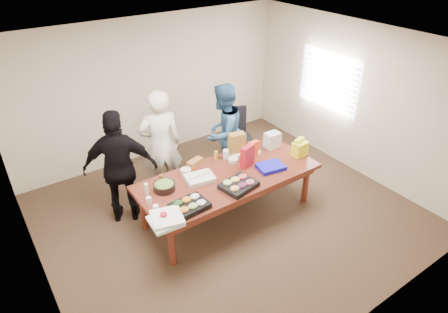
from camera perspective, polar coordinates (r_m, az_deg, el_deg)
floor at (r=6.39m, az=0.61°, el=-8.41°), size 5.50×5.00×0.02m
ceiling at (r=5.12m, az=0.79°, el=15.87°), size 5.50×5.00×0.02m
wall_back at (r=7.62m, az=-10.42°, el=9.72°), size 5.50×0.04×2.70m
wall_front at (r=4.22m, az=21.15°, el=-11.21°), size 5.50×0.04×2.70m
wall_left at (r=4.84m, az=-27.13°, el=-6.78°), size 0.04×5.00×2.70m
wall_right at (r=7.42m, az=18.46°, el=8.04°), size 0.04×5.00×2.70m
window_panel at (r=7.69m, az=15.03°, el=10.57°), size 0.03×1.40×1.10m
window_blinds at (r=7.66m, az=14.82°, el=10.52°), size 0.04×1.36×1.00m
conference_table at (r=6.15m, az=0.63°, el=-5.63°), size 2.80×1.20×0.75m
office_chair at (r=7.41m, az=2.41°, el=2.64°), size 0.71×0.71×1.07m
person_center at (r=6.40m, az=-9.25°, el=1.63°), size 0.78×0.60×1.90m
person_right at (r=6.84m, az=-0.16°, el=3.51°), size 1.06×0.96×1.78m
person_left at (r=5.98m, az=-14.92°, el=-1.66°), size 1.17×0.89×1.85m
veggie_tray at (r=5.29m, az=-5.03°, el=-7.18°), size 0.50×0.40×0.07m
fruit_tray at (r=5.65m, az=2.17°, el=-4.22°), size 0.56×0.48×0.08m
sheet_cake at (r=5.81m, az=-3.56°, el=-3.20°), size 0.46×0.38×0.07m
salad_bowl at (r=5.66m, az=-8.74°, el=-4.38°), size 0.40×0.40×0.10m
chip_bag_blue at (r=6.12m, az=6.85°, el=-1.51°), size 0.45×0.37×0.06m
chip_bag_red at (r=6.08m, az=3.43°, el=0.04°), size 0.26×0.16×0.35m
chip_bag_yellow at (r=6.50m, az=10.88°, el=1.42°), size 0.22×0.14×0.30m
chip_bag_orange at (r=6.37m, az=4.32°, el=1.12°), size 0.17×0.08×0.26m
mayo_jar at (r=6.32m, az=0.27°, el=0.35°), size 0.11×0.11×0.15m
mustard_bottle at (r=6.28m, az=-1.19°, el=0.14°), size 0.07×0.07×0.15m
dressing_bottle at (r=5.74m, az=-9.18°, el=-3.42°), size 0.06×0.06×0.18m
ranch_bottle at (r=5.60m, az=-11.27°, el=-4.67°), size 0.06×0.06×0.17m
banana_bunch at (r=6.46m, az=3.88°, el=0.61°), size 0.27×0.20×0.08m
bread_loaf at (r=6.15m, az=-4.25°, el=-0.91°), size 0.29×0.18×0.11m
kraft_bag at (r=6.45m, az=1.91°, el=2.00°), size 0.29×0.21×0.35m
red_cup at (r=5.10m, az=-8.81°, el=-8.78°), size 0.10×0.10×0.12m
clear_cup_a at (r=5.27m, az=-9.92°, el=-7.54°), size 0.09×0.09×0.11m
clear_cup_b at (r=5.43m, az=-10.94°, el=-6.34°), size 0.10×0.10×0.10m
pizza_box_lower at (r=5.10m, az=-8.57°, el=-9.36°), size 0.42×0.42×0.04m
pizza_box_upper at (r=5.08m, az=-8.32°, el=-8.83°), size 0.48×0.48×0.04m
plate_a at (r=6.53m, az=4.28°, el=0.67°), size 0.30×0.30×0.01m
plate_b at (r=6.47m, az=1.51°, el=0.43°), size 0.25×0.25×0.01m
dip_bowl_a at (r=6.24m, az=1.35°, el=-0.56°), size 0.17×0.17×0.07m
dip_bowl_b at (r=6.00m, az=-5.61°, el=-2.12°), size 0.20×0.20×0.07m
grocery_bag_white at (r=6.66m, az=7.07°, el=2.38°), size 0.25×0.18×0.27m
grocery_bag_yellow at (r=6.49m, az=11.04°, el=1.10°), size 0.26×0.19×0.25m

